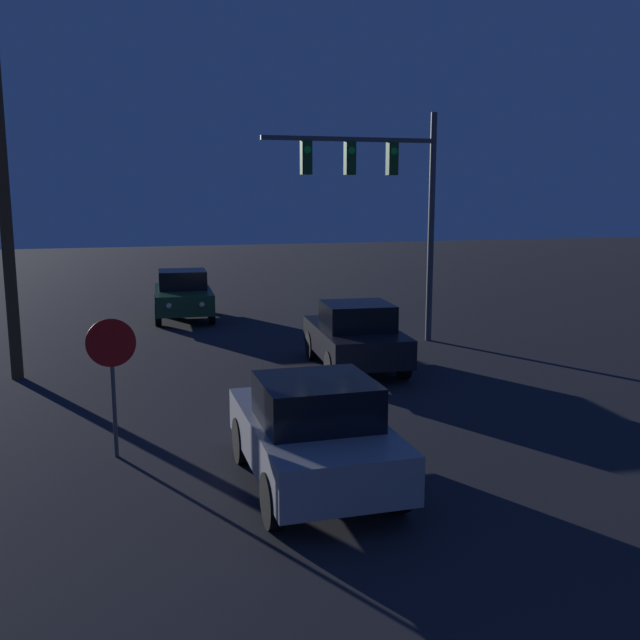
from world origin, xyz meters
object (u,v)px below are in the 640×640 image
at_px(car_mid, 355,336).
at_px(traffic_signal_mast, 386,187).
at_px(car_near, 314,432).
at_px(car_far, 183,295).
at_px(utility_pole, 1,159).
at_px(stop_sign, 112,360).

bearing_deg(car_mid, traffic_signal_mast, 60.78).
xyz_separation_m(car_near, car_far, (-0.54, 15.17, 0.00)).
bearing_deg(utility_pole, traffic_signal_mast, 8.25).
distance_m(car_far, traffic_signal_mast, 8.61).
height_order(car_far, stop_sign, stop_sign).
bearing_deg(car_mid, car_near, -109.54).
distance_m(car_near, car_mid, 7.29).
distance_m(car_mid, stop_sign, 7.44).
bearing_deg(stop_sign, car_near, -35.78).
relative_size(car_mid, stop_sign, 1.73).
bearing_deg(stop_sign, traffic_signal_mast, 44.26).
relative_size(car_mid, traffic_signal_mast, 0.62).
relative_size(car_mid, car_far, 1.01).
bearing_deg(traffic_signal_mast, utility_pole, -171.75).
bearing_deg(traffic_signal_mast, car_far, 132.19).
bearing_deg(utility_pole, car_mid, -9.20).
bearing_deg(car_mid, stop_sign, -137.13).
height_order(traffic_signal_mast, stop_sign, traffic_signal_mast).
height_order(car_mid, traffic_signal_mast, traffic_signal_mast).
relative_size(traffic_signal_mast, utility_pole, 0.67).
bearing_deg(traffic_signal_mast, stop_sign, -135.74).
height_order(stop_sign, utility_pole, utility_pole).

